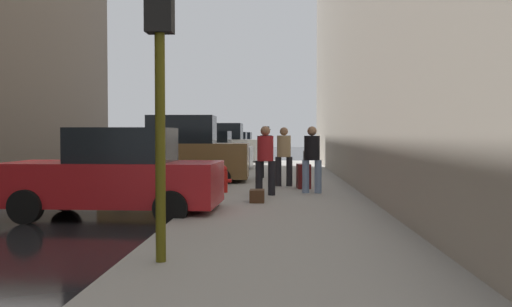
# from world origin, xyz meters

# --- Properties ---
(ground_plane) EXTENTS (120.00, 120.00, 0.00)m
(ground_plane) POSITION_xyz_m (0.00, 0.00, 0.00)
(ground_plane) COLOR black
(sidewalk) EXTENTS (4.00, 40.00, 0.15)m
(sidewalk) POSITION_xyz_m (6.00, 0.00, 0.07)
(sidewalk) COLOR gray
(sidewalk) RESTS_ON ground_plane
(parked_red_hatchback) EXTENTS (4.26, 2.18, 1.79)m
(parked_red_hatchback) POSITION_xyz_m (2.65, -1.35, 0.85)
(parked_red_hatchback) COLOR #B2191E
(parked_red_hatchback) RESTS_ON ground_plane
(parked_bronze_suv) EXTENTS (4.64, 2.14, 2.25)m
(parked_bronze_suv) POSITION_xyz_m (2.65, 5.54, 1.03)
(parked_bronze_suv) COLOR brown
(parked_bronze_suv) RESTS_ON ground_plane
(parked_silver_sedan) EXTENTS (4.25, 2.16, 1.79)m
(parked_silver_sedan) POSITION_xyz_m (2.65, 12.05, 0.85)
(parked_silver_sedan) COLOR #B7BABF
(parked_silver_sedan) RESTS_ON ground_plane
(parked_white_van) EXTENTS (4.65, 2.17, 2.25)m
(parked_white_van) POSITION_xyz_m (2.65, 18.62, 1.03)
(parked_white_van) COLOR silver
(parked_white_van) RESTS_ON ground_plane
(parked_blue_sedan) EXTENTS (4.21, 2.09, 1.79)m
(parked_blue_sedan) POSITION_xyz_m (2.65, 24.39, 0.85)
(parked_blue_sedan) COLOR navy
(parked_blue_sedan) RESTS_ON ground_plane
(parked_gray_coupe) EXTENTS (4.26, 2.18, 1.79)m
(parked_gray_coupe) POSITION_xyz_m (2.65, 30.58, 0.85)
(parked_gray_coupe) COLOR slate
(parked_gray_coupe) RESTS_ON ground_plane
(fire_hydrant) EXTENTS (0.42, 0.22, 0.70)m
(fire_hydrant) POSITION_xyz_m (4.45, 2.16, 0.50)
(fire_hydrant) COLOR red
(fire_hydrant) RESTS_ON sidewalk
(traffic_light) EXTENTS (0.32, 0.32, 3.60)m
(traffic_light) POSITION_xyz_m (4.50, -5.86, 2.76)
(traffic_light) COLOR #514C0F
(traffic_light) RESTS_ON sidewalk
(pedestrian_in_tan_coat) EXTENTS (0.51, 0.42, 1.71)m
(pedestrian_in_tan_coat) POSITION_xyz_m (6.03, 4.01, 1.10)
(pedestrian_in_tan_coat) COLOR black
(pedestrian_in_tan_coat) RESTS_ON sidewalk
(pedestrian_in_jeans) EXTENTS (0.53, 0.48, 1.71)m
(pedestrian_in_jeans) POSITION_xyz_m (6.74, 2.09, 1.10)
(pedestrian_in_jeans) COLOR #728CB2
(pedestrian_in_jeans) RESTS_ON sidewalk
(pedestrian_with_fedora) EXTENTS (0.52, 0.44, 1.78)m
(pedestrian_with_fedora) POSITION_xyz_m (5.44, 7.09, 1.14)
(pedestrian_with_fedora) COLOR black
(pedestrian_with_fedora) RESTS_ON sidewalk
(pedestrian_in_red_jacket) EXTENTS (0.52, 0.47, 1.71)m
(pedestrian_in_red_jacket) POSITION_xyz_m (5.55, 1.54, 1.10)
(pedestrian_in_red_jacket) COLOR black
(pedestrian_in_red_jacket) RESTS_ON sidewalk
(rolling_suitcase) EXTENTS (0.40, 0.58, 1.04)m
(rolling_suitcase) POSITION_xyz_m (6.58, 3.35, 0.49)
(rolling_suitcase) COLOR #591414
(rolling_suitcase) RESTS_ON sidewalk
(duffel_bag) EXTENTS (0.32, 0.44, 0.28)m
(duffel_bag) POSITION_xyz_m (5.41, 0.06, 0.29)
(duffel_bag) COLOR #472D19
(duffel_bag) RESTS_ON sidewalk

